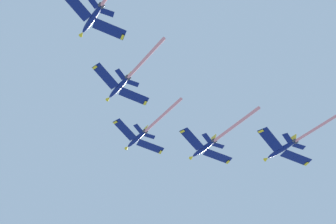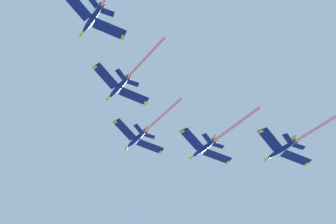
# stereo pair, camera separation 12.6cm
# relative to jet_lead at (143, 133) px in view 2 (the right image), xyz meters

# --- Properties ---
(jet_lead) EXTENTS (28.17, 21.08, 16.05)m
(jet_lead) POSITION_rel_jet_lead_xyz_m (0.00, 0.00, 0.00)
(jet_lead) COLOR navy
(jet_left_wing) EXTENTS (27.11, 20.14, 15.16)m
(jet_left_wing) POSITION_rel_jet_lead_xyz_m (4.33, -21.20, -7.53)
(jet_left_wing) COLOR navy
(jet_right_wing) EXTENTS (27.88, 21.17, 16.18)m
(jet_right_wing) POSITION_rel_jet_lead_xyz_m (20.50, 8.78, -7.36)
(jet_right_wing) COLOR navy
(jet_left_outer) EXTENTS (28.60, 21.19, 16.55)m
(jet_left_outer) POSITION_rel_jet_lead_xyz_m (8.75, -44.23, -15.41)
(jet_left_outer) COLOR navy
(jet_right_outer) EXTENTS (28.93, 21.61, 16.34)m
(jet_right_outer) POSITION_rel_jet_lead_xyz_m (42.77, 15.24, -14.47)
(jet_right_outer) COLOR navy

